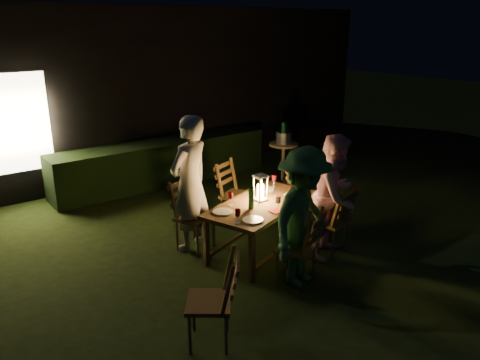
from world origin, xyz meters
TOP-DOWN VIEW (x-y plane):
  - garden_envelope at (-0.01, 6.15)m, footprint 40.00×40.00m
  - dining_table at (-0.80, 0.45)m, footprint 1.81×1.30m
  - chair_near_left at (-0.97, -0.42)m, footprint 0.57×0.59m
  - chair_near_right at (-0.13, -0.13)m, footprint 0.55×0.57m
  - chair_far_left at (-1.48, 1.03)m, footprint 0.58×0.60m
  - chair_far_right at (-0.54, 1.36)m, footprint 0.59×0.61m
  - chair_end at (0.36, 0.86)m, footprint 0.54×0.51m
  - chair_spare at (-2.38, -0.76)m, footprint 0.62×0.62m
  - person_house_side at (-1.50, 1.08)m, footprint 0.77×0.63m
  - person_opp_right at (-0.11, -0.18)m, footprint 0.94×0.83m
  - person_opp_left at (-0.96, -0.47)m, footprint 1.20×0.92m
  - lantern at (-0.77, 0.51)m, footprint 0.16×0.16m
  - plate_far_left at (-1.40, 0.48)m, footprint 0.25×0.25m
  - plate_near_left at (-1.25, 0.06)m, footprint 0.25×0.25m
  - plate_far_right at (-0.45, 0.81)m, footprint 0.25×0.25m
  - plate_near_right at (-0.31, 0.39)m, footprint 0.25×0.25m
  - wineglass_a at (-1.18, 0.61)m, footprint 0.06×0.06m
  - wineglass_b at (-1.44, 0.10)m, footprint 0.06×0.06m
  - wineglass_c at (-0.43, 0.28)m, footprint 0.06×0.06m
  - wineglass_d at (-0.28, 0.82)m, footprint 0.06×0.06m
  - wineglass_e at (-0.80, 0.13)m, footprint 0.06×0.06m
  - bottle_table at (-1.04, 0.37)m, footprint 0.07×0.07m
  - napkin_left at (-0.84, 0.10)m, footprint 0.18×0.14m
  - napkin_right at (-0.19, 0.35)m, footprint 0.18×0.14m
  - phone at (-1.29, -0.04)m, footprint 0.14×0.07m
  - side_table at (1.37, 2.46)m, footprint 0.55×0.55m
  - ice_bucket at (1.37, 2.46)m, footprint 0.30×0.30m
  - bottle_bucket_a at (1.32, 2.42)m, footprint 0.07×0.07m
  - bottle_bucket_b at (1.42, 2.50)m, footprint 0.07×0.07m

SIDE VIEW (x-z plane):
  - chair_end at x=0.36m, z-range -0.18..0.74m
  - chair_near_left at x=-0.97m, z-range -0.19..0.75m
  - chair_spare at x=-2.38m, z-range -0.19..0.77m
  - chair_near_right at x=-0.13m, z-range -0.19..0.79m
  - chair_far_left at x=-1.48m, z-range -0.19..0.79m
  - chair_far_right at x=-0.54m, z-range -0.19..0.79m
  - dining_table at x=-0.80m, z-range 0.27..0.95m
  - side_table at x=1.37m, z-range 0.28..1.02m
  - phone at x=-1.29m, z-range 0.68..0.69m
  - napkin_left at x=-0.84m, z-range 0.68..0.69m
  - napkin_right at x=-0.19m, z-range 0.68..0.69m
  - plate_far_left at x=-1.40m, z-range 0.68..0.69m
  - plate_near_left at x=-1.25m, z-range 0.68..0.69m
  - plate_far_right at x=-0.45m, z-range 0.68..0.69m
  - plate_near_right at x=-0.31m, z-range 0.68..0.69m
  - wineglass_a at x=-1.18m, z-range 0.68..0.85m
  - wineglass_b at x=-1.44m, z-range 0.68..0.85m
  - wineglass_c at x=-0.43m, z-range 0.68..0.85m
  - wineglass_d at x=-0.28m, z-range 0.68..0.85m
  - wineglass_e at x=-0.80m, z-range 0.68..0.85m
  - person_opp_right at x=-0.11m, z-range 0.00..1.60m
  - person_opp_left at x=-0.96m, z-range 0.00..1.64m
  - bottle_table at x=-1.04m, z-range 0.68..0.96m
  - lantern at x=-0.77m, z-range 0.66..1.01m
  - ice_bucket at x=1.37m, z-range 0.74..0.96m
  - bottle_bucket_a at x=1.32m, z-range 0.74..1.06m
  - bottle_bucket_b at x=1.42m, z-range 0.74..1.06m
  - person_house_side at x=-1.50m, z-range 0.00..1.81m
  - garden_envelope at x=-0.01m, z-range -0.02..3.18m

